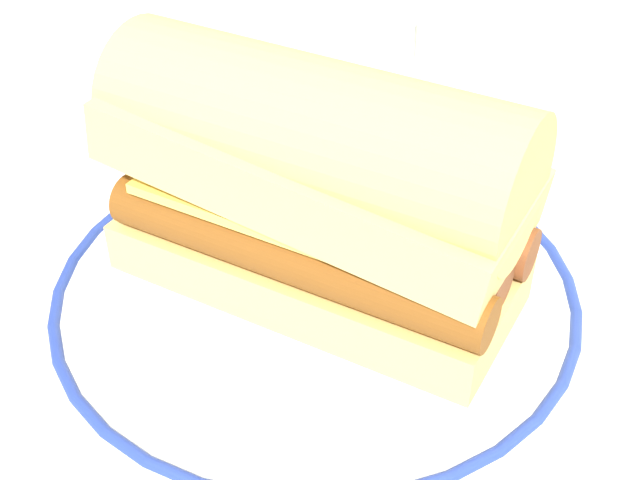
% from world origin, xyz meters
% --- Properties ---
extents(ground_plane, '(1.50, 1.50, 0.00)m').
position_xyz_m(ground_plane, '(0.00, 0.00, 0.00)').
color(ground_plane, silver).
extents(plate, '(0.29, 0.29, 0.01)m').
position_xyz_m(plate, '(0.00, -0.00, 0.01)').
color(plate, white).
rests_on(plate, ground_plane).
extents(sausage_sandwich, '(0.22, 0.16, 0.12)m').
position_xyz_m(sausage_sandwich, '(0.00, -0.00, 0.08)').
color(sausage_sandwich, '#DFBB63').
rests_on(sausage_sandwich, plate).
extents(drinking_glass, '(0.06, 0.06, 0.09)m').
position_xyz_m(drinking_glass, '(-0.15, 0.24, 0.04)').
color(drinking_glass, silver).
rests_on(drinking_glass, ground_plane).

